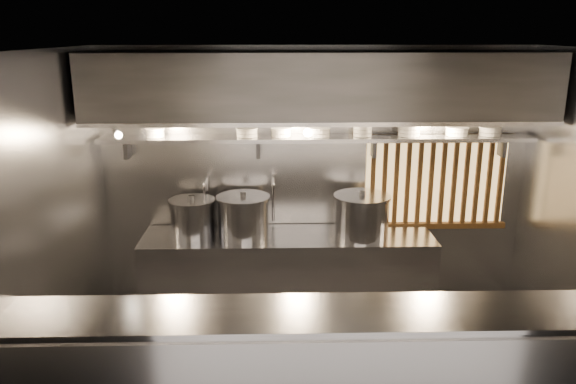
{
  "coord_description": "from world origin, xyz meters",
  "views": [
    {
      "loc": [
        -0.44,
        -4.32,
        2.92
      ],
      "look_at": [
        -0.31,
        0.55,
        1.53
      ],
      "focal_mm": 35.0,
      "sensor_mm": 36.0,
      "label": 1
    }
  ],
  "objects_px": {
    "heat_lamp": "(116,129)",
    "stock_pot_mid": "(243,215)",
    "stock_pot_left": "(192,217)",
    "stock_pot_right": "(362,216)",
    "pendant_bulb": "(308,133)"
  },
  "relations": [
    {
      "from": "heat_lamp",
      "to": "stock_pot_right",
      "type": "distance_m",
      "value": 2.54
    },
    {
      "from": "pendant_bulb",
      "to": "stock_pot_mid",
      "type": "xyz_separation_m",
      "value": [
        -0.66,
        -0.04,
        -0.85
      ]
    },
    {
      "from": "heat_lamp",
      "to": "pendant_bulb",
      "type": "distance_m",
      "value": 1.83
    },
    {
      "from": "stock_pot_left",
      "to": "stock_pot_mid",
      "type": "height_order",
      "value": "stock_pot_mid"
    },
    {
      "from": "heat_lamp",
      "to": "stock_pot_mid",
      "type": "height_order",
      "value": "heat_lamp"
    },
    {
      "from": "stock_pot_left",
      "to": "stock_pot_right",
      "type": "distance_m",
      "value": 1.73
    },
    {
      "from": "stock_pot_left",
      "to": "stock_pot_right",
      "type": "bearing_deg",
      "value": -2.74
    },
    {
      "from": "heat_lamp",
      "to": "stock_pot_left",
      "type": "xyz_separation_m",
      "value": [
        0.62,
        0.32,
        -0.97
      ]
    },
    {
      "from": "pendant_bulb",
      "to": "stock_pot_left",
      "type": "xyz_separation_m",
      "value": [
        -1.18,
        -0.02,
        -0.87
      ]
    },
    {
      "from": "pendant_bulb",
      "to": "stock_pot_right",
      "type": "distance_m",
      "value": 1.01
    },
    {
      "from": "stock_pot_right",
      "to": "pendant_bulb",
      "type": "bearing_deg",
      "value": 168.93
    },
    {
      "from": "heat_lamp",
      "to": "stock_pot_mid",
      "type": "relative_size",
      "value": 0.61
    },
    {
      "from": "pendant_bulb",
      "to": "stock_pot_left",
      "type": "bearing_deg",
      "value": -178.8
    },
    {
      "from": "stock_pot_left",
      "to": "stock_pot_mid",
      "type": "relative_size",
      "value": 1.11
    },
    {
      "from": "stock_pot_left",
      "to": "stock_pot_right",
      "type": "xyz_separation_m",
      "value": [
        1.73,
        -0.08,
        0.03
      ]
    }
  ]
}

